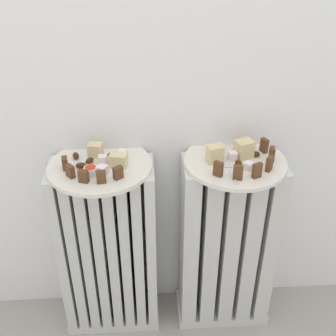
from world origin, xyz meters
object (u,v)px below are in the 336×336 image
(radiator_right, at_px, (226,246))
(jam_bowl_right, at_px, (240,147))
(plate_right, at_px, (235,162))
(plate_left, at_px, (100,166))
(fork, at_px, (231,172))
(radiator_left, at_px, (109,251))
(jam_bowl_left, at_px, (91,171))

(radiator_right, bearing_deg, jam_bowl_right, 66.78)
(radiator_right, xyz_separation_m, plate_right, (-0.00, 0.00, 0.32))
(plate_left, distance_m, fork, 0.36)
(radiator_left, height_order, jam_bowl_right, jam_bowl_right)
(plate_right, bearing_deg, radiator_right, 0.00)
(radiator_right, relative_size, plate_left, 2.13)
(radiator_right, height_order, plate_right, plate_right)
(radiator_left, bearing_deg, fork, -10.26)
(radiator_right, xyz_separation_m, jam_bowl_right, (0.02, 0.05, 0.34))
(jam_bowl_left, height_order, fork, jam_bowl_left)
(fork, bearing_deg, jam_bowl_right, 68.08)
(radiator_left, height_order, plate_left, plate_left)
(radiator_left, xyz_separation_m, radiator_right, (0.38, -0.00, 0.00))
(radiator_right, bearing_deg, plate_right, 180.00)
(radiator_right, xyz_separation_m, jam_bowl_left, (-0.40, -0.05, 0.34))
(radiator_left, distance_m, jam_bowl_left, 0.35)
(jam_bowl_left, bearing_deg, plate_right, 7.67)
(plate_left, xyz_separation_m, jam_bowl_right, (0.40, 0.05, 0.02))
(radiator_right, relative_size, plate_right, 2.13)
(radiator_left, height_order, jam_bowl_left, jam_bowl_left)
(radiator_left, relative_size, jam_bowl_right, 15.60)
(radiator_right, height_order, jam_bowl_right, jam_bowl_right)
(plate_left, bearing_deg, jam_bowl_right, 7.73)
(plate_left, distance_m, plate_right, 0.38)
(plate_left, bearing_deg, radiator_left, 116.57)
(plate_right, distance_m, jam_bowl_left, 0.40)
(fork, bearing_deg, radiator_left, 169.74)
(jam_bowl_left, bearing_deg, radiator_left, 71.08)
(jam_bowl_left, bearing_deg, radiator_right, 7.67)
(plate_right, xyz_separation_m, jam_bowl_right, (0.02, 0.05, 0.02))
(radiator_left, relative_size, fork, 5.84)
(radiator_left, xyz_separation_m, fork, (0.36, -0.06, 0.33))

